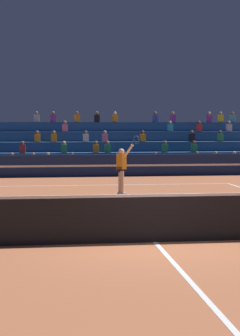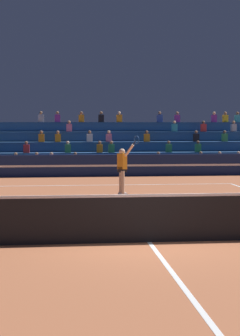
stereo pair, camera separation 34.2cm
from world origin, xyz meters
name	(u,v)px [view 2 (the right image)]	position (x,y,z in m)	size (l,w,h in m)	color
ground_plane	(149,242)	(0.00, 0.00, 0.00)	(120.00, 120.00, 0.00)	#AD603D
court_lines	(149,242)	(0.00, 0.00, 0.00)	(11.10, 23.90, 0.01)	white
tennis_net	(149,218)	(0.00, 0.00, 0.54)	(12.00, 0.10, 1.10)	black
sponsor_banner_wall	(99,165)	(0.00, 16.07, 0.55)	(18.00, 0.26, 1.10)	navy
bleacher_stand	(95,153)	(0.00, 19.87, 1.02)	(18.38, 4.75, 3.38)	navy
tennis_player	(123,169)	(0.33, 8.36, 0.98)	(0.72, 1.21, 2.27)	beige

